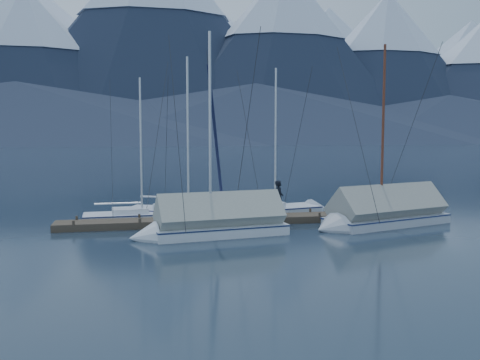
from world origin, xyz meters
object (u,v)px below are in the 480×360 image
Objects in this scene: sailboat_open_right at (282,211)px; sailboat_covered_near at (378,216)px; sailboat_open_left at (150,217)px; sailboat_covered_far at (208,225)px; person at (279,197)px; sailboat_open_mid at (197,214)px.

sailboat_open_right is 0.92× the size of sailboat_covered_near.
sailboat_covered_far reaches higher than sailboat_open_left.
sailboat_open_left is 6.86m from person.
sailboat_open_right is at bearing 46.97° from sailboat_covered_far.
sailboat_covered_near is (3.52, -4.68, 0.33)m from sailboat_open_right.
sailboat_open_left is at bearing -176.21° from sailboat_open_mid.
person is (4.20, 3.14, 0.75)m from sailboat_covered_far.
sailboat_open_right is at bearing 3.94° from sailboat_open_mid.
sailboat_open_mid is 0.97× the size of sailboat_covered_near.
sailboat_open_left is 0.91× the size of sailboat_open_right.
sailboat_open_left is 0.83× the size of sailboat_covered_near.
sailboat_open_left is 7.43m from sailboat_open_right.
sailboat_covered_far is at bearing -174.96° from sailboat_covered_near.
sailboat_covered_far is at bearing -64.66° from sailboat_open_left.
sailboat_open_right is 7.45m from sailboat_covered_far.
sailboat_open_left reaches higher than person.
sailboat_covered_far reaches higher than person.
person is at bearing -25.98° from sailboat_open_mid.
sailboat_covered_far is (-0.18, -5.10, 0.31)m from sailboat_open_mid.
sailboat_open_mid is at bearing 3.79° from sailboat_open_left.
sailboat_covered_far is (2.34, -4.93, 0.34)m from sailboat_open_left.
sailboat_open_right is (7.41, 0.50, 0.01)m from sailboat_open_left.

